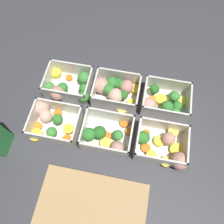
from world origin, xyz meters
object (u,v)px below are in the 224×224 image
object	(u,v)px
container_near_center	(115,90)
container_far_left	(164,147)
container_near_left	(164,102)
container_far_center	(106,136)
container_far_right	(52,121)
container_near_right	(69,86)

from	to	relation	value
container_near_center	container_far_left	size ratio (longest dim) A/B	0.98
container_near_left	container_far_center	xyz separation A→B (m)	(0.15, 0.14, 0.00)
container_far_left	container_far_right	bearing A→B (deg)	-2.32
container_far_center	container_near_center	bearing A→B (deg)	-88.85
container_near_right	container_near_center	bearing A→B (deg)	-174.06
container_far_left	container_near_right	bearing A→B (deg)	-23.19
container_near_left	container_near_right	size ratio (longest dim) A/B	1.02
container_near_center	container_far_left	distance (m)	0.23
container_far_left	container_far_right	distance (m)	0.34
container_near_center	container_far_left	world-z (taller)	same
container_near_left	container_far_center	world-z (taller)	same
container_near_left	container_far_center	size ratio (longest dim) A/B	1.10
container_near_center	container_near_right	size ratio (longest dim) A/B	1.00
container_near_left	container_near_center	size ratio (longest dim) A/B	1.01
container_near_left	container_far_right	xyz separation A→B (m)	(0.32, 0.13, -0.00)
container_near_right	container_far_right	distance (m)	0.12
container_near_center	container_far_center	xyz separation A→B (m)	(-0.00, 0.15, -0.00)
container_near_center	container_far_center	world-z (taller)	same
container_near_left	container_far_center	distance (m)	0.21
container_near_center	container_far_right	xyz separation A→B (m)	(0.17, 0.14, -0.00)
container_near_right	container_far_left	distance (m)	0.35
container_near_right	container_far_left	xyz separation A→B (m)	(-0.32, 0.14, -0.00)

